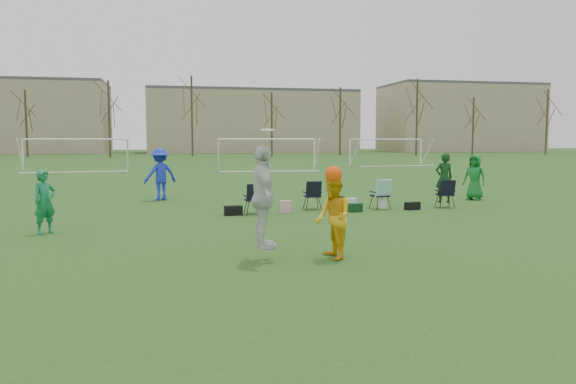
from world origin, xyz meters
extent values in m
plane|color=#254A17|center=(0.00, 0.00, 0.00)|extent=(260.00, 260.00, 0.00)
imported|color=#157745|center=(-6.33, 4.90, 0.80)|extent=(0.69, 0.69, 1.61)
imported|color=#1B32CC|center=(-3.62, 12.44, 1.02)|extent=(1.51, 1.23, 2.03)
imported|color=#136F28|center=(8.47, 10.00, 0.90)|extent=(0.99, 1.04, 1.79)
imported|color=silver|center=(-1.51, 0.62, 1.25)|extent=(0.51, 1.18, 1.99)
imported|color=#F4B014|center=(-0.12, 0.55, 0.82)|extent=(0.70, 0.85, 1.65)
sphere|color=#FD4D0D|center=(-0.12, 0.55, 1.68)|extent=(0.33, 0.33, 0.33)
cylinder|color=white|center=(-1.41, 0.61, 2.54)|extent=(0.27, 0.27, 0.05)
imported|color=#0F3914|center=(6.14, 8.04, 1.02)|extent=(0.67, 0.47, 1.74)
cube|color=black|center=(-1.33, 7.40, 0.15)|extent=(0.57, 0.34, 0.30)
cube|color=pink|center=(0.38, 7.58, 0.20)|extent=(0.38, 0.28, 0.40)
cube|color=#0E3618|center=(2.66, 7.41, 0.14)|extent=(0.50, 0.36, 0.28)
cube|color=white|center=(2.91, 8.65, 0.16)|extent=(0.47, 0.37, 0.32)
cylinder|color=white|center=(3.89, 8.11, 0.15)|extent=(0.26, 0.26, 0.30)
cube|color=black|center=(4.74, 7.54, 0.13)|extent=(0.55, 0.37, 0.26)
cube|color=black|center=(-0.66, 7.63, 0.48)|extent=(0.62, 0.62, 0.96)
cube|color=black|center=(1.47, 8.39, 0.48)|extent=(0.63, 0.63, 0.96)
cube|color=black|center=(3.78, 8.06, 0.48)|extent=(0.68, 0.68, 0.96)
cube|color=black|center=(6.14, 7.94, 0.48)|extent=(0.67, 0.67, 0.96)
cylinder|color=white|center=(-13.64, 33.68, 1.20)|extent=(0.12, 0.12, 2.40)
cylinder|color=white|center=(-6.36, 34.32, 1.20)|extent=(0.12, 0.12, 2.40)
cylinder|color=white|center=(-10.00, 34.00, 2.40)|extent=(7.28, 0.76, 0.12)
cylinder|color=white|center=(0.36, 32.25, 1.20)|extent=(0.12, 0.12, 2.40)
cylinder|color=white|center=(7.64, 31.75, 1.20)|extent=(0.12, 0.12, 2.40)
cylinder|color=white|center=(4.00, 32.00, 2.40)|extent=(7.29, 0.63, 0.12)
cylinder|color=white|center=(12.39, 37.49, 1.20)|extent=(0.12, 0.12, 2.40)
cylinder|color=white|center=(19.61, 38.51, 1.20)|extent=(0.12, 0.12, 2.40)
cylinder|color=white|center=(16.00, 38.00, 2.40)|extent=(7.25, 1.13, 0.12)
cylinder|color=#382B21|center=(-22.00, 71.50, 4.50)|extent=(0.28, 0.28, 9.00)
cylinder|color=#382B21|center=(-11.00, 68.50, 5.10)|extent=(0.28, 0.28, 10.20)
cylinder|color=#382B21|center=(0.00, 71.50, 5.70)|extent=(0.28, 0.28, 11.40)
cylinder|color=#382B21|center=(11.00, 68.50, 4.50)|extent=(0.28, 0.28, 9.00)
cylinder|color=#382B21|center=(22.00, 71.50, 5.10)|extent=(0.28, 0.28, 10.20)
cylinder|color=#382B21|center=(33.00, 68.50, 5.70)|extent=(0.28, 0.28, 11.40)
cylinder|color=#382B21|center=(44.00, 71.50, 4.50)|extent=(0.28, 0.28, 9.00)
cylinder|color=#382B21|center=(55.00, 68.50, 5.10)|extent=(0.28, 0.28, 10.20)
cube|color=tan|center=(12.00, 96.00, 5.50)|extent=(38.00, 16.00, 11.00)
cube|color=tan|center=(55.00, 96.00, 6.50)|extent=(30.00, 16.00, 13.00)
camera|label=1|loc=(-3.26, -9.98, 2.35)|focal=35.00mm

